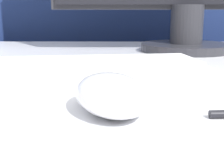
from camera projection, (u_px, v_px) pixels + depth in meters
name	position (u px, v px, depth m)	size (l,w,h in m)	color
partition_panel	(127.00, 51.00, 1.20)	(5.00, 0.03, 1.37)	navy
computer_mouse_near	(112.00, 94.00, 0.31)	(0.10, 0.13, 0.04)	white
keyboard	(78.00, 68.00, 0.50)	(0.42, 0.18, 0.02)	white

